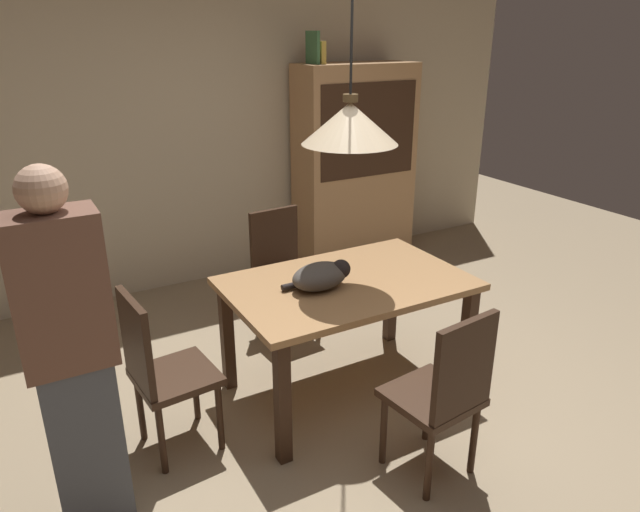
{
  "coord_description": "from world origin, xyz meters",
  "views": [
    {
      "loc": [
        -1.55,
        -2.15,
        2.13
      ],
      "look_at": [
        0.05,
        0.68,
        0.85
      ],
      "focal_mm": 32.53,
      "sensor_mm": 36.0,
      "label": 1
    }
  ],
  "objects_px": {
    "book_green_slim": "(313,47)",
    "cat_sleeping": "(322,276)",
    "chair_far_back": "(282,268)",
    "dining_table": "(347,296)",
    "chair_left_side": "(160,368)",
    "hutch_bookcase": "(354,171)",
    "chair_near_front": "(445,390)",
    "pendant_lamp": "(350,123)",
    "person_standing": "(72,360)",
    "book_yellow_short": "(318,52)"
  },
  "relations": [
    {
      "from": "book_green_slim",
      "to": "book_yellow_short",
      "type": "bearing_deg",
      "value": 0.0
    },
    {
      "from": "book_green_slim",
      "to": "dining_table",
      "type": "bearing_deg",
      "value": -113.08
    },
    {
      "from": "dining_table",
      "to": "pendant_lamp",
      "type": "height_order",
      "value": "pendant_lamp"
    },
    {
      "from": "pendant_lamp",
      "to": "chair_left_side",
      "type": "bearing_deg",
      "value": -179.62
    },
    {
      "from": "dining_table",
      "to": "chair_left_side",
      "type": "height_order",
      "value": "chair_left_side"
    },
    {
      "from": "pendant_lamp",
      "to": "person_standing",
      "type": "height_order",
      "value": "pendant_lamp"
    },
    {
      "from": "chair_far_back",
      "to": "dining_table",
      "type": "bearing_deg",
      "value": -89.63
    },
    {
      "from": "chair_far_back",
      "to": "chair_near_front",
      "type": "distance_m",
      "value": 1.76
    },
    {
      "from": "chair_far_back",
      "to": "book_green_slim",
      "type": "xyz_separation_m",
      "value": [
        0.79,
        0.96,
        1.47
      ]
    },
    {
      "from": "hutch_bookcase",
      "to": "chair_far_back",
      "type": "bearing_deg",
      "value": -141.93
    },
    {
      "from": "chair_left_side",
      "to": "person_standing",
      "type": "bearing_deg",
      "value": -143.83
    },
    {
      "from": "chair_near_front",
      "to": "chair_left_side",
      "type": "bearing_deg",
      "value": 142.57
    },
    {
      "from": "book_green_slim",
      "to": "person_standing",
      "type": "distance_m",
      "value": 3.36
    },
    {
      "from": "chair_far_back",
      "to": "book_green_slim",
      "type": "height_order",
      "value": "book_green_slim"
    },
    {
      "from": "pendant_lamp",
      "to": "person_standing",
      "type": "bearing_deg",
      "value": -168.66
    },
    {
      "from": "cat_sleeping",
      "to": "person_standing",
      "type": "height_order",
      "value": "person_standing"
    },
    {
      "from": "pendant_lamp",
      "to": "book_yellow_short",
      "type": "distance_m",
      "value": 2.04
    },
    {
      "from": "pendant_lamp",
      "to": "dining_table",
      "type": "bearing_deg",
      "value": -122.01
    },
    {
      "from": "hutch_bookcase",
      "to": "book_green_slim",
      "type": "bearing_deg",
      "value": 179.8
    },
    {
      "from": "pendant_lamp",
      "to": "book_yellow_short",
      "type": "bearing_deg",
      "value": 65.59
    },
    {
      "from": "dining_table",
      "to": "chair_far_back",
      "type": "xyz_separation_m",
      "value": [
        -0.01,
        0.88,
        -0.14
      ]
    },
    {
      "from": "hutch_bookcase",
      "to": "book_green_slim",
      "type": "height_order",
      "value": "book_green_slim"
    },
    {
      "from": "book_green_slim",
      "to": "person_standing",
      "type": "relative_size",
      "value": 0.16
    },
    {
      "from": "chair_far_back",
      "to": "cat_sleeping",
      "type": "xyz_separation_m",
      "value": [
        -0.18,
        -0.89,
        0.32
      ]
    },
    {
      "from": "chair_far_back",
      "to": "cat_sleeping",
      "type": "bearing_deg",
      "value": -101.1
    },
    {
      "from": "dining_table",
      "to": "chair_near_front",
      "type": "bearing_deg",
      "value": -89.4
    },
    {
      "from": "cat_sleeping",
      "to": "book_yellow_short",
      "type": "relative_size",
      "value": 1.96
    },
    {
      "from": "pendant_lamp",
      "to": "person_standing",
      "type": "xyz_separation_m",
      "value": [
        -1.54,
        -0.31,
        -0.82
      ]
    },
    {
      "from": "pendant_lamp",
      "to": "hutch_bookcase",
      "type": "height_order",
      "value": "pendant_lamp"
    },
    {
      "from": "cat_sleeping",
      "to": "book_green_slim",
      "type": "bearing_deg",
      "value": 62.53
    },
    {
      "from": "chair_near_front",
      "to": "pendant_lamp",
      "type": "relative_size",
      "value": 0.72
    },
    {
      "from": "chair_far_back",
      "to": "hutch_bookcase",
      "type": "relative_size",
      "value": 0.5
    },
    {
      "from": "chair_near_front",
      "to": "person_standing",
      "type": "xyz_separation_m",
      "value": [
        -1.55,
        0.57,
        0.33
      ]
    },
    {
      "from": "hutch_bookcase",
      "to": "book_yellow_short",
      "type": "distance_m",
      "value": 1.12
    },
    {
      "from": "chair_left_side",
      "to": "hutch_bookcase",
      "type": "bearing_deg",
      "value": 38.17
    },
    {
      "from": "book_green_slim",
      "to": "cat_sleeping",
      "type": "bearing_deg",
      "value": -117.47
    },
    {
      "from": "hutch_bookcase",
      "to": "book_green_slim",
      "type": "relative_size",
      "value": 7.12
    },
    {
      "from": "cat_sleeping",
      "to": "person_standing",
      "type": "distance_m",
      "value": 1.39
    },
    {
      "from": "chair_far_back",
      "to": "chair_near_front",
      "type": "xyz_separation_m",
      "value": [
        0.01,
        -1.76,
        0.0
      ]
    },
    {
      "from": "chair_left_side",
      "to": "dining_table",
      "type": "bearing_deg",
      "value": 0.38
    },
    {
      "from": "chair_near_front",
      "to": "person_standing",
      "type": "height_order",
      "value": "person_standing"
    },
    {
      "from": "dining_table",
      "to": "chair_far_back",
      "type": "distance_m",
      "value": 0.89
    },
    {
      "from": "chair_near_front",
      "to": "pendant_lamp",
      "type": "xyz_separation_m",
      "value": [
        -0.01,
        0.88,
        1.15
      ]
    },
    {
      "from": "pendant_lamp",
      "to": "chair_near_front",
      "type": "bearing_deg",
      "value": -89.4
    },
    {
      "from": "book_green_slim",
      "to": "person_standing",
      "type": "xyz_separation_m",
      "value": [
        -2.32,
        -2.15,
        -1.14
      ]
    },
    {
      "from": "chair_left_side",
      "to": "person_standing",
      "type": "relative_size",
      "value": 0.56
    },
    {
      "from": "cat_sleeping",
      "to": "pendant_lamp",
      "type": "height_order",
      "value": "pendant_lamp"
    },
    {
      "from": "book_yellow_short",
      "to": "chair_left_side",
      "type": "bearing_deg",
      "value": -136.74
    },
    {
      "from": "chair_far_back",
      "to": "hutch_bookcase",
      "type": "distance_m",
      "value": 1.6
    },
    {
      "from": "chair_left_side",
      "to": "book_yellow_short",
      "type": "relative_size",
      "value": 4.65
    }
  ]
}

